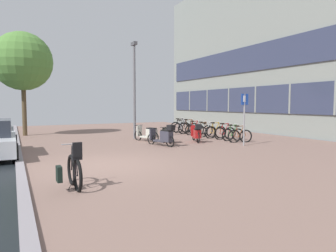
{
  "coord_description": "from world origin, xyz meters",
  "views": [
    {
      "loc": [
        -2.54,
        -9.19,
        1.91
      ],
      "look_at": [
        2.22,
        0.03,
        1.16
      ],
      "focal_mm": 32.19,
      "sensor_mm": 36.0,
      "label": 1
    }
  ],
  "objects_px": {
    "bicycle_rack_00": "(240,136)",
    "scooter_far": "(164,136)",
    "bicycle_rack_07": "(189,128)",
    "scooter_near": "(196,133)",
    "lamp_post": "(134,85)",
    "bicycle_rack_05": "(203,130)",
    "parking_sign": "(244,114)",
    "bicycle_rack_02": "(225,133)",
    "bicycle_rack_01": "(233,134)",
    "bicycle_rack_06": "(195,129)",
    "bicycle_foreground": "(73,171)",
    "bicycle_rack_04": "(207,131)",
    "bicycle_rack_08": "(182,128)",
    "scooter_mid": "(148,134)",
    "street_tree": "(23,62)",
    "scooter_extra": "(168,135)",
    "bicycle_rack_03": "(215,132)",
    "bicycle_rack_09": "(180,127)"
  },
  "relations": [
    {
      "from": "bicycle_rack_01",
      "to": "lamp_post",
      "type": "xyz_separation_m",
      "value": [
        -4.23,
        3.26,
        2.63
      ]
    },
    {
      "from": "bicycle_rack_00",
      "to": "bicycle_rack_07",
      "type": "height_order",
      "value": "bicycle_rack_07"
    },
    {
      "from": "bicycle_rack_08",
      "to": "scooter_far",
      "type": "bearing_deg",
      "value": -127.48
    },
    {
      "from": "bicycle_rack_02",
      "to": "scooter_far",
      "type": "height_order",
      "value": "scooter_far"
    },
    {
      "from": "parking_sign",
      "to": "lamp_post",
      "type": "distance_m",
      "value": 6.25
    },
    {
      "from": "bicycle_rack_01",
      "to": "bicycle_rack_07",
      "type": "distance_m",
      "value": 4.26
    },
    {
      "from": "bicycle_rack_01",
      "to": "bicycle_rack_06",
      "type": "height_order",
      "value": "bicycle_rack_06"
    },
    {
      "from": "bicycle_rack_07",
      "to": "street_tree",
      "type": "height_order",
      "value": "street_tree"
    },
    {
      "from": "bicycle_rack_00",
      "to": "bicycle_rack_08",
      "type": "relative_size",
      "value": 0.94
    },
    {
      "from": "scooter_far",
      "to": "bicycle_foreground",
      "type": "bearing_deg",
      "value": -133.27
    },
    {
      "from": "bicycle_rack_04",
      "to": "scooter_extra",
      "type": "relative_size",
      "value": 0.77
    },
    {
      "from": "scooter_near",
      "to": "lamp_post",
      "type": "xyz_separation_m",
      "value": [
        -2.24,
        2.84,
        2.52
      ]
    },
    {
      "from": "scooter_extra",
      "to": "bicycle_rack_01",
      "type": "bearing_deg",
      "value": -14.0
    },
    {
      "from": "bicycle_rack_05",
      "to": "bicycle_rack_02",
      "type": "bearing_deg",
      "value": -90.46
    },
    {
      "from": "bicycle_foreground",
      "to": "parking_sign",
      "type": "bearing_deg",
      "value": 23.7
    },
    {
      "from": "bicycle_rack_08",
      "to": "bicycle_rack_09",
      "type": "height_order",
      "value": "bicycle_rack_09"
    },
    {
      "from": "scooter_near",
      "to": "scooter_far",
      "type": "distance_m",
      "value": 2.2
    },
    {
      "from": "bicycle_rack_00",
      "to": "scooter_mid",
      "type": "distance_m",
      "value": 4.63
    },
    {
      "from": "bicycle_rack_03",
      "to": "street_tree",
      "type": "xyz_separation_m",
      "value": [
        -9.51,
        6.51,
        4.13
      ]
    },
    {
      "from": "bicycle_rack_07",
      "to": "scooter_near",
      "type": "relative_size",
      "value": 0.82
    },
    {
      "from": "scooter_mid",
      "to": "parking_sign",
      "type": "height_order",
      "value": "parking_sign"
    },
    {
      "from": "bicycle_rack_08",
      "to": "scooter_extra",
      "type": "height_order",
      "value": "bicycle_rack_08"
    },
    {
      "from": "bicycle_rack_00",
      "to": "bicycle_rack_08",
      "type": "xyz_separation_m",
      "value": [
        -0.06,
        5.67,
        0.01
      ]
    },
    {
      "from": "bicycle_foreground",
      "to": "street_tree",
      "type": "relative_size",
      "value": 0.22
    },
    {
      "from": "bicycle_rack_03",
      "to": "scooter_extra",
      "type": "bearing_deg",
      "value": -170.15
    },
    {
      "from": "scooter_far",
      "to": "bicycle_rack_07",
      "type": "bearing_deg",
      "value": 47.75
    },
    {
      "from": "bicycle_rack_03",
      "to": "scooter_mid",
      "type": "relative_size",
      "value": 0.79
    },
    {
      "from": "lamp_post",
      "to": "street_tree",
      "type": "height_order",
      "value": "street_tree"
    },
    {
      "from": "bicycle_rack_02",
      "to": "bicycle_rack_05",
      "type": "distance_m",
      "value": 2.13
    },
    {
      "from": "bicycle_rack_02",
      "to": "scooter_near",
      "type": "relative_size",
      "value": 0.78
    },
    {
      "from": "bicycle_rack_06",
      "to": "street_tree",
      "type": "bearing_deg",
      "value": 155.15
    },
    {
      "from": "bicycle_rack_04",
      "to": "scooter_far",
      "type": "bearing_deg",
      "value": -149.96
    },
    {
      "from": "bicycle_rack_00",
      "to": "scooter_far",
      "type": "relative_size",
      "value": 0.7
    },
    {
      "from": "bicycle_rack_07",
      "to": "scooter_near",
      "type": "distance_m",
      "value": 4.27
    },
    {
      "from": "scooter_near",
      "to": "bicycle_rack_01",
      "type": "bearing_deg",
      "value": -11.8
    },
    {
      "from": "bicycle_rack_06",
      "to": "bicycle_foreground",
      "type": "bearing_deg",
      "value": -134.98
    },
    {
      "from": "bicycle_rack_04",
      "to": "bicycle_rack_09",
      "type": "height_order",
      "value": "bicycle_rack_09"
    },
    {
      "from": "bicycle_rack_00",
      "to": "bicycle_rack_03",
      "type": "relative_size",
      "value": 0.91
    },
    {
      "from": "bicycle_rack_09",
      "to": "parking_sign",
      "type": "height_order",
      "value": "parking_sign"
    },
    {
      "from": "bicycle_rack_05",
      "to": "parking_sign",
      "type": "distance_m",
      "value": 4.82
    },
    {
      "from": "scooter_mid",
      "to": "street_tree",
      "type": "distance_m",
      "value": 9.24
    },
    {
      "from": "bicycle_rack_05",
      "to": "parking_sign",
      "type": "height_order",
      "value": "parking_sign"
    },
    {
      "from": "bicycle_rack_00",
      "to": "bicycle_rack_07",
      "type": "relative_size",
      "value": 0.9
    },
    {
      "from": "bicycle_foreground",
      "to": "lamp_post",
      "type": "distance_m",
      "value": 10.21
    },
    {
      "from": "scooter_near",
      "to": "scooter_far",
      "type": "xyz_separation_m",
      "value": [
        -2.13,
        -0.56,
        0.02
      ]
    },
    {
      "from": "bicycle_rack_01",
      "to": "scooter_far",
      "type": "relative_size",
      "value": 0.71
    },
    {
      "from": "bicycle_rack_08",
      "to": "parking_sign",
      "type": "relative_size",
      "value": 0.55
    },
    {
      "from": "scooter_far",
      "to": "scooter_extra",
      "type": "height_order",
      "value": "scooter_far"
    },
    {
      "from": "bicycle_foreground",
      "to": "bicycle_rack_04",
      "type": "relative_size",
      "value": 1.08
    },
    {
      "from": "scooter_extra",
      "to": "bicycle_rack_03",
      "type": "bearing_deg",
      "value": 9.85
    }
  ]
}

